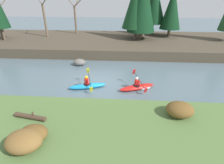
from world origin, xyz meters
name	(u,v)px	position (x,y,z in m)	size (l,w,h in m)	color
ground_plane	(98,83)	(0.00, 0.00, 0.00)	(90.00, 90.00, 0.00)	slate
riverbank_near	(81,132)	(0.00, -5.77, 0.28)	(44.00, 5.28, 0.56)	#56753D
riverbank_far	(109,43)	(0.00, 10.85, 0.53)	(44.00, 11.22, 1.05)	#4C4233
conifer_tree_left	(137,2)	(3.39, 11.12, 5.41)	(3.54, 3.54, 7.38)	brown
conifer_tree_mid_left	(143,1)	(4.00, 10.90, 5.55)	(3.48, 3.48, 8.03)	brown
conifer_tree_centre	(155,4)	(5.92, 13.98, 5.15)	(3.26, 3.26, 6.66)	brown
conifer_tree_mid_right	(172,9)	(8.00, 12.63, 4.62)	(2.68, 2.68, 6.11)	brown
bare_tree_upstream	(0,21)	(-13.17, 9.23, 3.30)	(2.67, 2.64, 4.76)	brown
bare_tree_mid_upstream	(45,16)	(-8.54, 11.56, 3.68)	(3.09, 3.06, 5.57)	brown
bare_tree_mid_downstream	(75,16)	(-5.10, 14.02, 3.44)	(2.82, 2.79, 5.05)	brown
bare_tree_downstream	(145,9)	(4.55, 12.83, 4.54)	(4.05, 4.01, 7.40)	brown
shrub_clump_second	(24,141)	(-1.93, -7.16, 0.96)	(1.49, 1.24, 0.81)	brown
shrub_clump_third	(33,134)	(-1.80, -6.66, 0.89)	(1.23, 1.02, 0.67)	brown
shrub_clump_far_end	(180,110)	(4.91, -4.52, 0.94)	(1.41, 1.17, 0.76)	brown
kayaker_lead	(138,87)	(3.10, -0.75, 0.20)	(2.72, 1.97, 1.20)	red
kayaker_middle	(88,85)	(-0.62, -0.84, 0.22)	(2.77, 2.03, 1.20)	#1993D6
boulder_midstream	(79,62)	(-2.33, 3.73, 0.32)	(1.15, 0.90, 0.65)	slate
driftwood_log	(30,117)	(-2.68, -5.28, 0.68)	(1.74, 0.54, 0.44)	#4C3828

